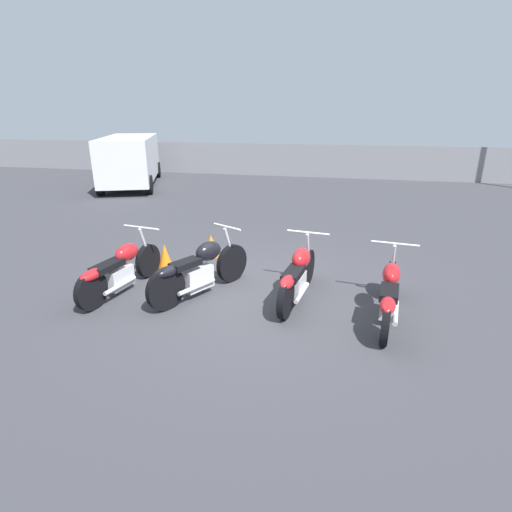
{
  "coord_description": "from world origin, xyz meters",
  "views": [
    {
      "loc": [
        1.35,
        -5.88,
        2.85
      ],
      "look_at": [
        0.0,
        0.06,
        0.65
      ],
      "focal_mm": 28.0,
      "sensor_mm": 36.0,
      "label": 1
    }
  ],
  "objects_px": {
    "traffic_cone_near": "(165,257)",
    "traffic_cone_far": "(211,246)",
    "motorcycle_slot_2": "(298,275)",
    "parked_van": "(130,158)",
    "motorcycle_slot_0": "(120,269)",
    "motorcycle_slot_3": "(389,293)",
    "motorcycle_slot_1": "(200,269)"
  },
  "relations": [
    {
      "from": "motorcycle_slot_0",
      "to": "motorcycle_slot_2",
      "type": "distance_m",
      "value": 2.92
    },
    {
      "from": "motorcycle_slot_1",
      "to": "motorcycle_slot_3",
      "type": "bearing_deg",
      "value": 24.51
    },
    {
      "from": "motorcycle_slot_2",
      "to": "motorcycle_slot_1",
      "type": "bearing_deg",
      "value": -166.02
    },
    {
      "from": "parked_van",
      "to": "traffic_cone_far",
      "type": "xyz_separation_m",
      "value": [
        5.94,
        -7.47,
        -0.86
      ]
    },
    {
      "from": "motorcycle_slot_0",
      "to": "traffic_cone_far",
      "type": "height_order",
      "value": "motorcycle_slot_0"
    },
    {
      "from": "motorcycle_slot_0",
      "to": "traffic_cone_near",
      "type": "distance_m",
      "value": 1.17
    },
    {
      "from": "traffic_cone_near",
      "to": "traffic_cone_far",
      "type": "relative_size",
      "value": 1.11
    },
    {
      "from": "motorcycle_slot_3",
      "to": "traffic_cone_near",
      "type": "xyz_separation_m",
      "value": [
        -3.99,
        1.08,
        -0.15
      ]
    },
    {
      "from": "motorcycle_slot_2",
      "to": "motorcycle_slot_3",
      "type": "height_order",
      "value": "motorcycle_slot_2"
    },
    {
      "from": "motorcycle_slot_0",
      "to": "motorcycle_slot_2",
      "type": "relative_size",
      "value": 1.03
    },
    {
      "from": "motorcycle_slot_3",
      "to": "motorcycle_slot_0",
      "type": "bearing_deg",
      "value": -172.17
    },
    {
      "from": "motorcycle_slot_2",
      "to": "motorcycle_slot_0",
      "type": "bearing_deg",
      "value": -164.74
    },
    {
      "from": "motorcycle_slot_1",
      "to": "parked_van",
      "type": "height_order",
      "value": "parked_van"
    },
    {
      "from": "motorcycle_slot_2",
      "to": "traffic_cone_near",
      "type": "bearing_deg",
      "value": 171.87
    },
    {
      "from": "parked_van",
      "to": "traffic_cone_far",
      "type": "height_order",
      "value": "parked_van"
    },
    {
      "from": "motorcycle_slot_3",
      "to": "traffic_cone_far",
      "type": "distance_m",
      "value": 3.93
    },
    {
      "from": "motorcycle_slot_3",
      "to": "parked_van",
      "type": "height_order",
      "value": "parked_van"
    },
    {
      "from": "parked_van",
      "to": "traffic_cone_far",
      "type": "distance_m",
      "value": 9.58
    },
    {
      "from": "motorcycle_slot_1",
      "to": "motorcycle_slot_3",
      "type": "distance_m",
      "value": 2.95
    },
    {
      "from": "parked_van",
      "to": "motorcycle_slot_3",
      "type": "bearing_deg",
      "value": -67.1
    },
    {
      "from": "traffic_cone_near",
      "to": "traffic_cone_far",
      "type": "bearing_deg",
      "value": 56.24
    },
    {
      "from": "motorcycle_slot_0",
      "to": "parked_van",
      "type": "relative_size",
      "value": 0.36
    },
    {
      "from": "motorcycle_slot_1",
      "to": "parked_van",
      "type": "xyz_separation_m",
      "value": [
        -6.38,
        9.31,
        0.64
      ]
    },
    {
      "from": "motorcycle_slot_0",
      "to": "traffic_cone_far",
      "type": "distance_m",
      "value": 2.24
    },
    {
      "from": "motorcycle_slot_1",
      "to": "motorcycle_slot_2",
      "type": "distance_m",
      "value": 1.59
    },
    {
      "from": "motorcycle_slot_2",
      "to": "parked_van",
      "type": "xyz_separation_m",
      "value": [
        -7.96,
        9.14,
        0.66
      ]
    },
    {
      "from": "motorcycle_slot_0",
      "to": "motorcycle_slot_3",
      "type": "relative_size",
      "value": 0.95
    },
    {
      "from": "motorcycle_slot_2",
      "to": "traffic_cone_far",
      "type": "distance_m",
      "value": 2.63
    },
    {
      "from": "parked_van",
      "to": "motorcycle_slot_1",
      "type": "bearing_deg",
      "value": -77.22
    },
    {
      "from": "motorcycle_slot_2",
      "to": "traffic_cone_near",
      "type": "relative_size",
      "value": 3.87
    },
    {
      "from": "motorcycle_slot_2",
      "to": "traffic_cone_near",
      "type": "xyz_separation_m",
      "value": [
        -2.63,
        0.75,
        -0.17
      ]
    },
    {
      "from": "motorcycle_slot_1",
      "to": "motorcycle_slot_2",
      "type": "height_order",
      "value": "motorcycle_slot_1"
    }
  ]
}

